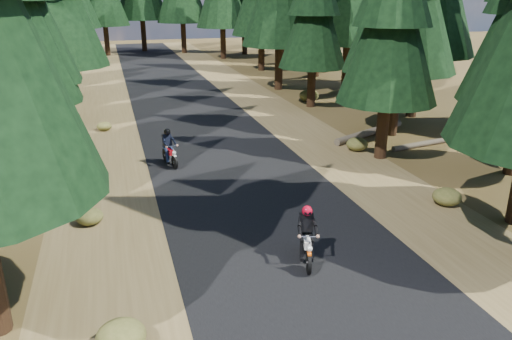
% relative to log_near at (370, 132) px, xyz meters
% --- Properties ---
extents(ground, '(120.00, 120.00, 0.00)m').
position_rel_log_near_xyz_m(ground, '(-7.27, -7.55, -0.16)').
color(ground, '#483719').
rests_on(ground, ground).
extents(road, '(6.00, 100.00, 0.01)m').
position_rel_log_near_xyz_m(road, '(-7.27, -2.55, -0.15)').
color(road, black).
rests_on(road, ground).
extents(shoulder_l, '(3.20, 100.00, 0.01)m').
position_rel_log_near_xyz_m(shoulder_l, '(-11.87, -2.55, -0.16)').
color(shoulder_l, brown).
rests_on(shoulder_l, ground).
extents(shoulder_r, '(3.20, 100.00, 0.01)m').
position_rel_log_near_xyz_m(shoulder_r, '(-2.67, -2.55, -0.16)').
color(shoulder_r, brown).
rests_on(shoulder_r, ground).
extents(log_near, '(4.53, 2.53, 0.32)m').
position_rel_log_near_xyz_m(log_near, '(0.00, 0.00, 0.00)').
color(log_near, '#4C4233').
rests_on(log_near, ground).
extents(log_far, '(3.58, 0.91, 0.24)m').
position_rel_log_near_xyz_m(log_far, '(1.47, -2.21, -0.04)').
color(log_far, '#4C4233').
rests_on(log_far, ground).
extents(understory_shrubs, '(14.92, 28.66, 0.71)m').
position_rel_log_near_xyz_m(understory_shrubs, '(-6.04, -1.50, 0.13)').
color(understory_shrubs, '#474C1E').
rests_on(understory_shrubs, ground).
extents(rider_lead, '(0.90, 1.68, 1.43)m').
position_rel_log_near_xyz_m(rider_lead, '(-7.11, -9.90, 0.32)').
color(rider_lead, white).
rests_on(rider_lead, road).
extents(rider_follow, '(0.81, 1.64, 1.40)m').
position_rel_log_near_xyz_m(rider_follow, '(-9.40, -1.65, 0.31)').
color(rider_follow, '#9F0A12').
rests_on(rider_follow, road).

